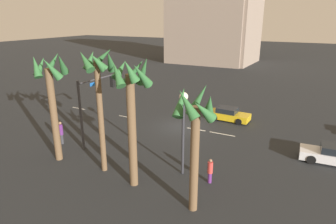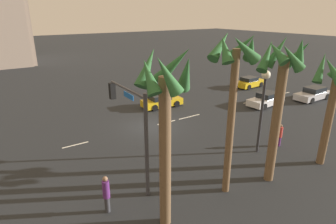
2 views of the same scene
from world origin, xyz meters
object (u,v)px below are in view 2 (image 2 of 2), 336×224
streetlamp (263,96)px  pedestrian_0 (280,135)px  car_1 (161,101)px  palm_tree_3 (335,87)px  car_3 (250,82)px  traffic_signal (132,119)px  pedestrian_1 (106,193)px  palm_tree_1 (234,74)px  palm_tree_2 (281,81)px  car_2 (313,94)px  car_0 (266,99)px  palm_tree_0 (165,107)px

streetlamp → pedestrian_0: size_ratio=3.43×
car_1 → palm_tree_3: bearing=98.6°
car_3 → traffic_signal: bearing=26.1°
car_3 → traffic_signal: traffic_signal is taller
pedestrian_1 → palm_tree_1: (-5.96, 1.83, 5.31)m
streetlamp → palm_tree_2: 3.71m
car_2 → pedestrian_1: 26.34m
car_1 → streetlamp: size_ratio=0.73×
car_0 → pedestrian_1: 20.92m
car_2 → palm_tree_0: palm_tree_0 is taller
traffic_signal → pedestrian_0: size_ratio=3.36×
car_0 → car_2: (-5.98, 1.53, 0.02)m
car_1 → palm_tree_1: 15.70m
streetlamp → palm_tree_3: (-2.07, 3.23, 0.96)m
car_0 → streetlamp: 11.49m
traffic_signal → palm_tree_2: bearing=148.2°
traffic_signal → pedestrian_1: size_ratio=2.85×
car_2 → palm_tree_3: bearing=31.9°
car_0 → car_1: 10.75m
streetlamp → car_1: bearing=-88.9°
car_3 → palm_tree_2: size_ratio=0.50×
streetlamp → palm_tree_0: size_ratio=0.71×
palm_tree_0 → palm_tree_1: size_ratio=0.95×
car_2 → streetlamp: bearing=17.8°
palm_tree_0 → palm_tree_2: (-6.85, 0.32, 0.21)m
palm_tree_1 → traffic_signal: bearing=-43.4°
car_3 → streetlamp: 18.54m
streetlamp → pedestrian_0: streetlamp is taller
streetlamp → pedestrian_0: 3.73m
car_3 → pedestrian_0: bearing=47.7°
car_0 → palm_tree_3: (6.91, 9.55, 4.34)m
car_1 → palm_tree_2: palm_tree_2 is taller
pedestrian_1 → car_3: bearing=-153.0°
car_3 → streetlamp: size_ratio=0.72×
car_0 → pedestrian_0: bearing=43.3°
car_1 → palm_tree_2: (1.89, 14.40, 5.12)m
traffic_signal → palm_tree_3: bearing=156.1°
palm_tree_3 → pedestrian_1: bearing=-13.5°
pedestrian_1 → palm_tree_3: 13.92m
car_3 → pedestrian_1: bearing=27.0°
pedestrian_0 → pedestrian_1: (12.93, -0.13, 0.17)m
car_3 → palm_tree_2: palm_tree_2 is taller
car_0 → traffic_signal: bearing=15.2°
pedestrian_0 → palm_tree_0: 12.07m
palm_tree_2 → pedestrian_1: bearing=-15.3°
traffic_signal → car_0: bearing=-164.8°
palm_tree_1 → palm_tree_2: (-2.85, 0.57, -0.62)m
car_1 → car_3: car_3 is taller
pedestrian_1 → palm_tree_0: bearing=133.2°
car_3 → palm_tree_1: palm_tree_1 is taller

